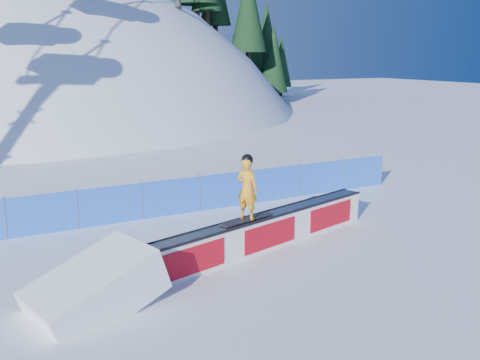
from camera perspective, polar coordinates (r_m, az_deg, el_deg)
ground at (r=13.11m, az=-8.42°, el=-10.03°), size 160.00×160.00×0.00m
snow_hill at (r=58.34m, az=-22.19°, el=-11.14°), size 64.00×64.00×64.00m
safety_fence at (r=17.00m, az=-13.64°, el=-2.64°), size 22.05×0.05×1.30m
rail_box at (r=14.49m, az=2.53°, el=-5.59°), size 7.88×2.59×0.96m
snow_ramp at (r=11.91m, az=-15.12°, el=-12.88°), size 3.07×2.34×1.70m
snowboarder at (r=13.69m, az=0.77°, el=-0.84°), size 1.69×0.72×1.74m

